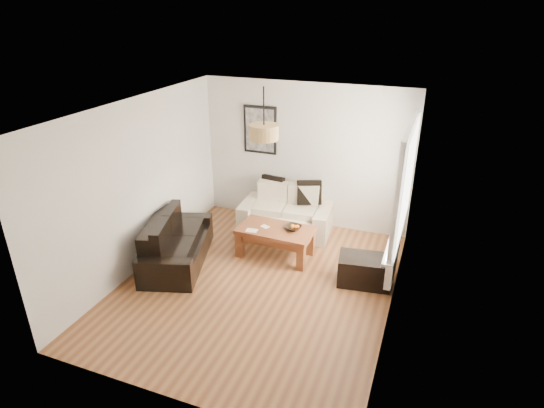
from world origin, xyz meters
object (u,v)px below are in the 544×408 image
at_px(loveseat_cream, 286,210).
at_px(ottoman, 364,270).
at_px(coffee_table, 276,242).
at_px(sofa_leather, 177,242).

bearing_deg(loveseat_cream, ottoman, -40.13).
bearing_deg(ottoman, loveseat_cream, 144.20).
bearing_deg(ottoman, coffee_table, 169.50).
bearing_deg(coffee_table, loveseat_cream, 98.63).
relative_size(loveseat_cream, coffee_table, 1.33).
bearing_deg(sofa_leather, loveseat_cream, -54.59).
relative_size(loveseat_cream, ottoman, 2.14).
xyz_separation_m(loveseat_cream, ottoman, (1.63, -1.18, -0.18)).
xyz_separation_m(loveseat_cream, coffee_table, (0.14, -0.90, -0.15)).
relative_size(loveseat_cream, sofa_leather, 0.95).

